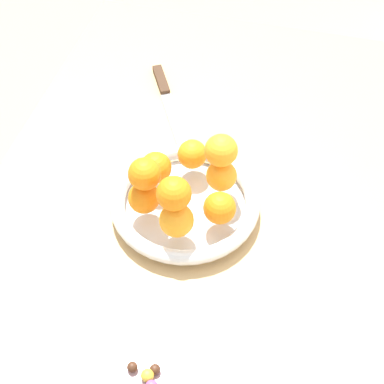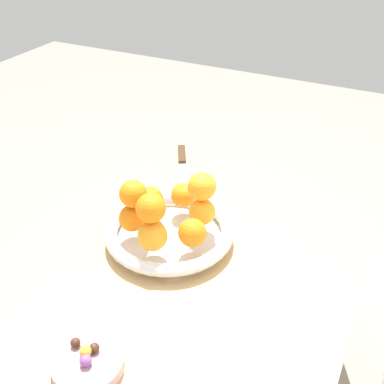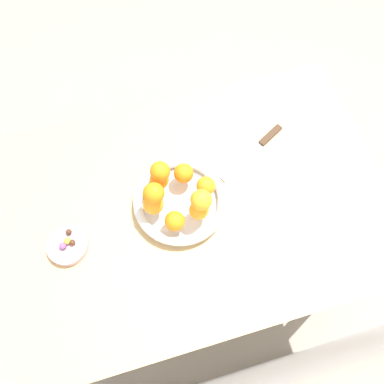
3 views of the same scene
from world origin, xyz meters
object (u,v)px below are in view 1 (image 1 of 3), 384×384
at_px(candy_ball_3, 135,368).
at_px(knife, 167,99).
at_px(orange_2, 220,208).
at_px(orange_8, 221,151).
at_px(dining_table, 195,218).
at_px(orange_6, 174,194).
at_px(fruit_bowl, 185,203).
at_px(candy_ball_1, 155,369).
at_px(orange_3, 221,176).
at_px(orange_4, 192,154).
at_px(orange_1, 177,220).
at_px(orange_7, 145,174).
at_px(orange_0, 144,198).
at_px(candy_ball_0, 147,375).
at_px(orange_5, 156,167).

bearing_deg(candy_ball_3, knife, -168.37).
distance_m(orange_2, knife, 0.36).
bearing_deg(orange_2, orange_8, -167.66).
bearing_deg(dining_table, orange_6, -2.47).
height_order(fruit_bowl, candy_ball_1, fruit_bowl).
relative_size(orange_3, orange_4, 1.02).
xyz_separation_m(orange_1, orange_6, (-0.01, -0.01, 0.06)).
relative_size(orange_4, orange_7, 0.97).
relative_size(fruit_bowl, candy_ball_1, 16.78).
distance_m(orange_0, candy_ball_0, 0.30).
bearing_deg(orange_4, orange_6, 2.86).
xyz_separation_m(fruit_bowl, orange_0, (0.04, -0.06, 0.05)).
relative_size(orange_5, candy_ball_0, 2.96).
bearing_deg(orange_8, fruit_bowl, -48.52).
bearing_deg(orange_5, orange_4, 132.14).
height_order(orange_7, candy_ball_3, orange_7).
bearing_deg(orange_3, orange_1, -23.30).
height_order(candy_ball_1, candy_ball_3, same).
height_order(candy_ball_3, knife, candy_ball_3).
height_order(orange_1, orange_8, orange_8).
height_order(dining_table, orange_5, orange_5).
xyz_separation_m(orange_7, candy_ball_1, (0.27, 0.10, -0.09)).
distance_m(orange_1, orange_6, 0.06).
relative_size(candy_ball_0, candy_ball_3, 1.21).
relative_size(orange_0, candy_ball_1, 3.44).
bearing_deg(orange_8, orange_3, 32.35).
xyz_separation_m(orange_0, knife, (-0.32, -0.05, -0.06)).
relative_size(orange_5, orange_8, 0.99).
distance_m(orange_4, orange_6, 0.16).
relative_size(orange_2, orange_7, 1.01).
bearing_deg(knife, dining_table, 27.94).
height_order(orange_7, candy_ball_0, orange_7).
distance_m(orange_7, candy_ball_1, 0.31).
bearing_deg(orange_0, candy_ball_3, 14.37).
xyz_separation_m(orange_1, orange_8, (-0.12, 0.04, 0.05)).
bearing_deg(orange_7, orange_6, 61.66).
distance_m(dining_table, fruit_bowl, 0.12).
bearing_deg(candy_ball_1, orange_1, -172.38).
relative_size(orange_5, orange_6, 0.99).
bearing_deg(orange_5, orange_8, 98.72).
height_order(orange_5, orange_6, orange_6).
distance_m(orange_2, orange_3, 0.07).
relative_size(orange_2, knife, 0.23).
height_order(orange_0, orange_3, same).
bearing_deg(orange_1, orange_7, -121.40).
distance_m(fruit_bowl, orange_1, 0.09).
relative_size(orange_5, candy_ball_1, 3.56).
height_order(orange_8, candy_ball_3, orange_8).
distance_m(orange_2, orange_6, 0.10).
bearing_deg(orange_0, knife, -170.76).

